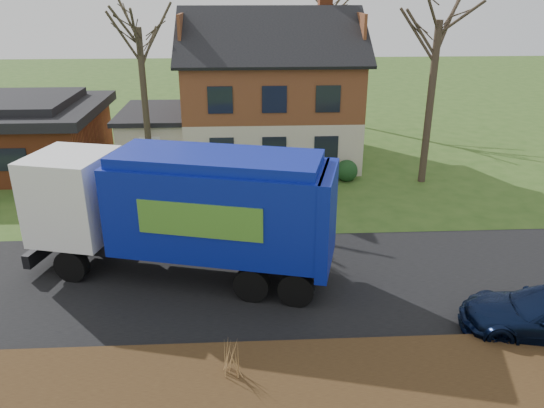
{
  "coord_description": "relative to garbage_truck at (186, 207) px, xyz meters",
  "views": [
    {
      "loc": [
        0.52,
        -15.18,
        9.0
      ],
      "look_at": [
        1.47,
        2.5,
        1.74
      ],
      "focal_mm": 35.0,
      "sensor_mm": 36.0,
      "label": 1
    }
  ],
  "objects": [
    {
      "name": "main_house",
      "position": [
        2.87,
        13.3,
        1.54
      ],
      "size": [
        12.95,
        8.95,
        9.26
      ],
      "color": "beige",
      "rests_on": "ground"
    },
    {
      "name": "garbage_truck",
      "position": [
        0.0,
        0.0,
        0.0
      ],
      "size": [
        10.41,
        5.12,
        4.31
      ],
      "rotation": [
        0.0,
        0.0,
        -0.25
      ],
      "color": "black",
      "rests_on": "ground"
    },
    {
      "name": "tree_front_west",
      "position": [
        -2.77,
        9.51,
        5.92
      ],
      "size": [
        3.43,
        3.43,
        10.2
      ],
      "color": "#3A3223",
      "rests_on": "ground"
    },
    {
      "name": "ranch_house",
      "position": [
        -10.62,
        12.39,
        -0.67
      ],
      "size": [
        9.8,
        8.2,
        3.7
      ],
      "color": "#994421",
      "rests_on": "ground"
    },
    {
      "name": "road",
      "position": [
        1.38,
        -0.61,
        -2.47
      ],
      "size": [
        80.0,
        7.0,
        0.02
      ],
      "primitive_type": "cube",
      "color": "black",
      "rests_on": "ground"
    },
    {
      "name": "silver_sedan",
      "position": [
        -0.56,
        3.76,
        -1.8
      ],
      "size": [
        4.26,
        1.72,
        1.38
      ],
      "primitive_type": "imported",
      "rotation": [
        0.0,
        0.0,
        1.64
      ],
      "color": "#A6A8AD",
      "rests_on": "ground"
    },
    {
      "name": "grass_clump_mid",
      "position": [
        1.53,
        -5.39,
        -1.72
      ],
      "size": [
        0.33,
        0.28,
        0.93
      ],
      "color": "#A37A48",
      "rests_on": "mulch_verge"
    },
    {
      "name": "mulch_verge",
      "position": [
        1.38,
        -5.91,
        -2.33
      ],
      "size": [
        80.0,
        3.5,
        0.3
      ],
      "primitive_type": "cube",
      "color": "black",
      "rests_on": "ground"
    },
    {
      "name": "ground",
      "position": [
        1.38,
        -0.61,
        -2.48
      ],
      "size": [
        120.0,
        120.0,
        0.0
      ],
      "primitive_type": "plane",
      "color": "#2F4F1A",
      "rests_on": "ground"
    }
  ]
}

